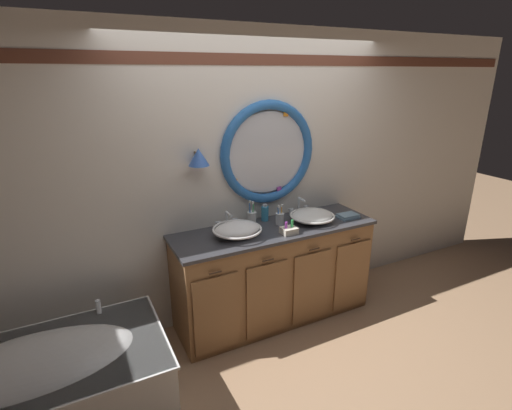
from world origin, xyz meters
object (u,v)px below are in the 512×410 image
Objects in this scene: toothbrush_holder_right at (280,218)px; toiletry_basket at (289,230)px; soap_dispenser at (265,213)px; bathtub at (35,389)px; sink_basin_left at (237,229)px; folded_hand_towel at (348,216)px; toothbrush_holder_left at (252,217)px; sink_basin_right at (312,216)px.

toothbrush_holder_right reaches higher than toiletry_basket.
toothbrush_holder_right is at bearing -63.49° from soap_dispenser.
sink_basin_left reaches higher than bathtub.
soap_dispenser reaches higher than folded_hand_towel.
toothbrush_holder_right is at bearing 167.08° from folded_hand_towel.
toothbrush_holder_right is 0.22m from toiletry_basket.
sink_basin_left is 0.44m from soap_dispenser.
bathtub is 2.19m from toothbrush_holder_right.
sink_basin_left is at bearing -138.13° from toothbrush_holder_left.
toothbrush_holder_left reaches higher than bathtub.
bathtub is 12.61× the size of toiletry_basket.
toothbrush_holder_right is (-0.30, 0.07, 0.00)m from sink_basin_right.
toiletry_basket is (2.00, 0.22, 0.63)m from bathtub.
toiletry_basket is at bearing -174.55° from folded_hand_towel.
toothbrush_holder_left is 1.11× the size of folded_hand_towel.
sink_basin_left is at bearing 12.88° from bathtub.
sink_basin_left is 2.52× the size of soap_dispenser.
toothbrush_holder_right is 1.44× the size of toiletry_basket.
toothbrush_holder_left reaches higher than sink_basin_left.
sink_basin_left is (1.58, 0.36, 0.67)m from bathtub.
bathtub is 3.95× the size of sink_basin_left.
folded_hand_towel is at bearing -22.21° from soap_dispenser.
bathtub is 8.40× the size of folded_hand_towel.
sink_basin_left is at bearing -180.00° from sink_basin_right.
sink_basin_right is at bearing 167.75° from folded_hand_towel.
sink_basin_left is 0.33m from toothbrush_holder_left.
toothbrush_holder_left is at bearing 41.87° from sink_basin_left.
folded_hand_towel is 1.50× the size of toiletry_basket.
toothbrush_holder_left reaches higher than toothbrush_holder_right.
soap_dispenser is (-0.38, 0.22, 0.02)m from sink_basin_right.
folded_hand_towel is at bearing -12.25° from sink_basin_right.
toiletry_basket is at bearing -157.06° from sink_basin_right.
sink_basin_left is 1.92× the size of toothbrush_holder_left.
toothbrush_holder_left is 1.31× the size of soap_dispenser.
bathtub is 2.03m from toothbrush_holder_left.
bathtub is 2.16m from soap_dispenser.
soap_dispenser is (0.14, 0.00, 0.01)m from toothbrush_holder_left.
toothbrush_holder_left reaches higher than sink_basin_right.
toothbrush_holder_left reaches higher than soap_dispenser.
toothbrush_holder_left reaches higher than toiletry_basket.
toothbrush_holder_left is 0.40m from toiletry_basket.
toiletry_basket is (-0.69, -0.07, 0.01)m from folded_hand_towel.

